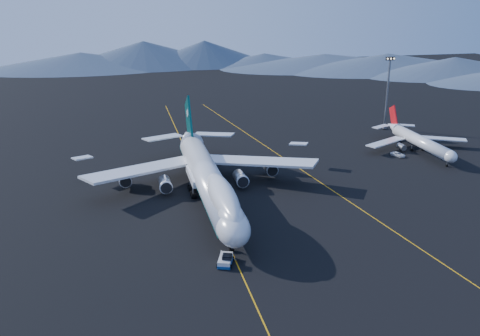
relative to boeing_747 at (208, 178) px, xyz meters
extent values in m
plane|color=black|center=(0.00, -0.03, -5.81)|extent=(500.00, 500.00, 0.00)
cube|color=orange|center=(0.00, -0.03, -5.80)|extent=(0.25, 220.00, 0.01)
cube|color=orange|center=(30.00, 9.97, -5.80)|extent=(28.08, 198.09, 0.01)
cone|color=#445469|center=(-40.81, 231.40, 0.19)|extent=(100.00, 100.00, 12.00)
cone|color=#445469|center=(36.76, 232.07, 0.19)|extent=(100.00, 100.00, 12.00)
cone|color=#445469|center=(110.33, 207.46, 0.19)|extent=(100.00, 100.00, 12.00)
cone|color=#445469|center=(171.87, 160.24, 0.19)|extent=(100.00, 100.00, 12.00)
cylinder|color=silver|center=(0.00, -0.03, -0.21)|extent=(6.50, 56.00, 6.50)
ellipsoid|color=silver|center=(0.00, -28.03, -0.21)|extent=(6.50, 10.40, 6.50)
ellipsoid|color=silver|center=(0.00, -18.53, 2.29)|extent=(5.13, 25.16, 5.85)
cube|color=black|center=(0.00, -30.03, 0.99)|extent=(3.60, 1.61, 1.29)
cone|color=silver|center=(0.00, 32.97, 0.59)|extent=(6.50, 12.00, 6.50)
cube|color=#04403E|center=(0.00, 0.97, -1.11)|extent=(6.24, 60.00, 1.10)
cube|color=silver|center=(0.00, 5.47, -1.31)|extent=(7.50, 13.00, 1.60)
cube|color=silver|center=(-14.50, 11.47, -0.61)|extent=(30.62, 23.28, 2.83)
cube|color=silver|center=(14.50, 11.47, -0.61)|extent=(30.62, 23.28, 2.83)
cylinder|color=slate|center=(-9.50, 7.47, -3.41)|extent=(2.90, 5.50, 2.90)
cylinder|color=slate|center=(-19.00, 13.97, -3.41)|extent=(2.90, 5.50, 2.90)
cylinder|color=slate|center=(9.50, 7.47, -3.41)|extent=(2.90, 5.50, 2.90)
cylinder|color=slate|center=(19.00, 13.97, -3.41)|extent=(2.90, 5.50, 2.90)
cube|color=#04403E|center=(0.00, 31.97, 5.59)|extent=(0.55, 14.11, 15.94)
cube|color=silver|center=(-7.50, 34.47, 0.99)|extent=(12.39, 9.47, 0.98)
cube|color=silver|center=(7.50, 34.47, 0.99)|extent=(12.39, 9.47, 0.98)
cylinder|color=black|center=(0.00, -26.53, -5.26)|extent=(0.90, 1.10, 1.10)
cube|color=silver|center=(-2.06, -30.96, -5.03)|extent=(3.69, 5.09, 1.15)
cube|color=navy|center=(-2.06, -30.96, -5.45)|extent=(3.86, 5.33, 0.52)
cube|color=black|center=(-2.06, -30.96, -4.20)|extent=(2.13, 2.13, 0.94)
cylinder|color=silver|center=(70.13, 24.17, -2.44)|extent=(3.56, 30.01, 3.56)
ellipsoid|color=silver|center=(70.13, 9.16, -2.44)|extent=(3.56, 4.99, 3.56)
cone|color=silver|center=(70.13, 41.98, -2.06)|extent=(3.56, 6.56, 3.56)
cube|color=silver|center=(60.75, 28.85, -3.19)|extent=(15.75, 10.63, 0.33)
cube|color=silver|center=(79.51, 28.85, -3.19)|extent=(15.75, 10.63, 0.33)
cylinder|color=slate|center=(64.97, 26.51, -4.31)|extent=(1.78, 3.28, 1.78)
cylinder|color=slate|center=(75.29, 26.51, -4.31)|extent=(1.78, 3.28, 1.78)
cube|color=red|center=(70.13, 42.45, 1.50)|extent=(0.33, 6.39, 7.56)
imported|color=white|center=(61.43, 22.08, -5.19)|extent=(3.97, 4.92, 1.25)
cylinder|color=black|center=(72.83, 53.05, -5.62)|extent=(2.37, 2.37, 0.39)
cylinder|color=slate|center=(72.83, 53.05, 6.53)|extent=(0.69, 0.69, 24.68)
cube|color=black|center=(72.83, 53.05, 19.17)|extent=(3.16, 0.79, 1.18)
camera|label=1|loc=(-18.80, -116.79, 42.46)|focal=40.00mm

